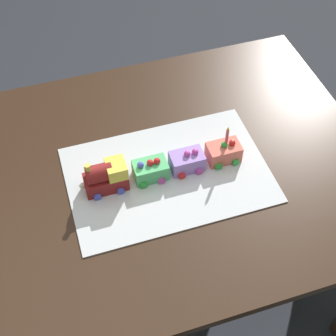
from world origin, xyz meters
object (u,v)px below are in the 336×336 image
object	(u,v)px
cake_car_caboose_coral	(224,152)
cake_locomotive	(106,177)
dining_table	(150,192)
cake_car_hopper_lavender	(187,161)
cake_car_tanker_mint_green	(149,170)
birthday_candle	(227,135)

from	to	relation	value
cake_car_caboose_coral	cake_locomotive	bearing A→B (deg)	180.00
dining_table	cake_car_hopper_lavender	xyz separation A→B (m)	(0.11, -0.02, 0.14)
cake_locomotive	cake_car_hopper_lavender	xyz separation A→B (m)	(0.25, -0.00, -0.02)
dining_table	cake_car_caboose_coral	distance (m)	0.27
dining_table	cake_locomotive	bearing A→B (deg)	-169.68
dining_table	cake_car_caboose_coral	world-z (taller)	cake_car_caboose_coral
cake_car_tanker_mint_green	cake_locomotive	bearing A→B (deg)	180.00
dining_table	birthday_candle	world-z (taller)	birthday_candle
cake_locomotive	cake_car_tanker_mint_green	world-z (taller)	cake_locomotive
cake_car_tanker_mint_green	cake_car_hopper_lavender	world-z (taller)	same
cake_car_tanker_mint_green	birthday_candle	bearing A→B (deg)	0.00
cake_locomotive	birthday_candle	world-z (taller)	birthday_candle
cake_car_tanker_mint_green	cake_car_hopper_lavender	distance (m)	0.12
dining_table	cake_car_hopper_lavender	size ratio (longest dim) A/B	14.00
dining_table	cake_car_tanker_mint_green	bearing A→B (deg)	-99.52
cake_car_caboose_coral	birthday_candle	bearing A→B (deg)	0.00
cake_car_tanker_mint_green	birthday_candle	xyz separation A→B (m)	(0.24, 0.00, 0.07)
cake_car_caboose_coral	dining_table	bearing A→B (deg)	174.05
cake_car_caboose_coral	birthday_candle	size ratio (longest dim) A/B	1.54
cake_car_tanker_mint_green	cake_car_hopper_lavender	bearing A→B (deg)	0.00
cake_car_hopper_lavender	cake_car_caboose_coral	distance (m)	0.12
cake_locomotive	birthday_candle	size ratio (longest dim) A/B	2.15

